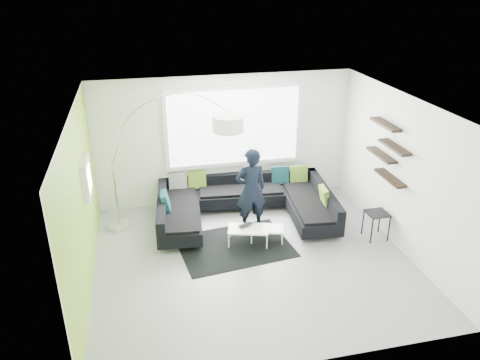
% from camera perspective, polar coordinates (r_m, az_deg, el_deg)
% --- Properties ---
extents(ground, '(5.50, 5.50, 0.00)m').
position_cam_1_polar(ground, '(8.49, 1.51, -9.64)').
color(ground, gray).
rests_on(ground, ground).
extents(room_shell, '(5.54, 5.04, 2.82)m').
position_cam_1_polar(room_shell, '(7.82, 1.56, 2.31)').
color(room_shell, white).
rests_on(room_shell, ground).
extents(sectional_sofa, '(3.68, 2.48, 0.75)m').
position_cam_1_polar(sectional_sofa, '(9.54, 0.60, -3.21)').
color(sectional_sofa, black).
rests_on(sectional_sofa, ground).
extents(rug, '(2.19, 1.71, 0.01)m').
position_cam_1_polar(rug, '(8.85, -0.65, -8.04)').
color(rug, black).
rests_on(rug, ground).
extents(coffee_table, '(1.08, 0.80, 0.32)m').
position_cam_1_polar(coffee_table, '(8.92, 2.15, -6.63)').
color(coffee_table, silver).
rests_on(coffee_table, ground).
extents(arc_lamp, '(2.77, 1.75, 2.73)m').
position_cam_1_polar(arc_lamp, '(9.22, -15.36, 1.92)').
color(arc_lamp, silver).
rests_on(arc_lamp, ground).
extents(side_table, '(0.40, 0.40, 0.54)m').
position_cam_1_polar(side_table, '(9.35, 16.22, -5.32)').
color(side_table, black).
rests_on(side_table, ground).
extents(person, '(0.69, 0.52, 1.69)m').
position_cam_1_polar(person, '(9.05, 1.32, -1.18)').
color(person, black).
rests_on(person, ground).
extents(laptop, '(0.45, 0.43, 0.02)m').
position_cam_1_polar(laptop, '(8.84, 0.83, -5.64)').
color(laptop, black).
rests_on(laptop, coffee_table).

